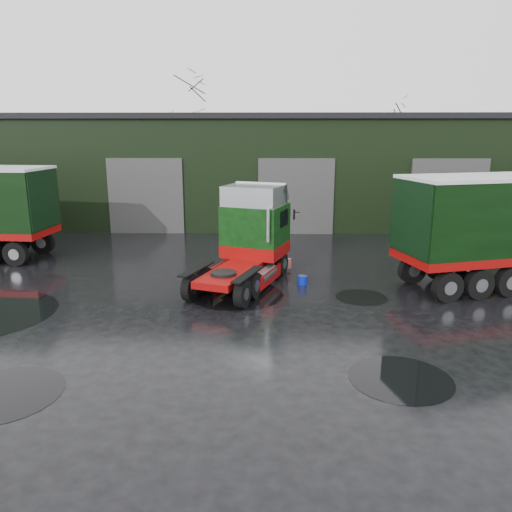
{
  "coord_description": "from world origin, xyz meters",
  "views": [
    {
      "loc": [
        0.47,
        -12.47,
        5.42
      ],
      "look_at": [
        0.14,
        2.25,
        1.7
      ],
      "focal_mm": 35.0,
      "sensor_mm": 36.0,
      "label": 1
    }
  ],
  "objects_px": {
    "hero_tractor": "(239,239)",
    "wash_bucket": "(303,280)",
    "tree_back_b": "(382,151)",
    "warehouse": "(291,166)",
    "tree_back_a": "(190,138)"
  },
  "relations": [
    {
      "from": "tree_back_a",
      "to": "warehouse",
      "type": "bearing_deg",
      "value": -51.34
    },
    {
      "from": "wash_bucket",
      "to": "tree_back_a",
      "type": "xyz_separation_m",
      "value": [
        -7.77,
        25.2,
        4.59
      ]
    },
    {
      "from": "wash_bucket",
      "to": "tree_back_a",
      "type": "distance_m",
      "value": 26.76
    },
    {
      "from": "warehouse",
      "to": "wash_bucket",
      "type": "distance_m",
      "value": 15.49
    },
    {
      "from": "warehouse",
      "to": "tree_back_b",
      "type": "xyz_separation_m",
      "value": [
        8.0,
        10.0,
        0.59
      ]
    },
    {
      "from": "hero_tractor",
      "to": "tree_back_b",
      "type": "bearing_deg",
      "value": 87.24
    },
    {
      "from": "wash_bucket",
      "to": "tree_back_a",
      "type": "relative_size",
      "value": 0.04
    },
    {
      "from": "hero_tractor",
      "to": "wash_bucket",
      "type": "height_order",
      "value": "hero_tractor"
    },
    {
      "from": "warehouse",
      "to": "wash_bucket",
      "type": "relative_size",
      "value": 93.51
    },
    {
      "from": "tree_back_a",
      "to": "tree_back_b",
      "type": "height_order",
      "value": "tree_back_a"
    },
    {
      "from": "warehouse",
      "to": "tree_back_b",
      "type": "distance_m",
      "value": 12.82
    },
    {
      "from": "hero_tractor",
      "to": "warehouse",
      "type": "bearing_deg",
      "value": 100.47
    },
    {
      "from": "hero_tractor",
      "to": "wash_bucket",
      "type": "xyz_separation_m",
      "value": [
        2.26,
        0.3,
        -1.59
      ]
    },
    {
      "from": "warehouse",
      "to": "wash_bucket",
      "type": "height_order",
      "value": "warehouse"
    },
    {
      "from": "hero_tractor",
      "to": "tree_back_b",
      "type": "height_order",
      "value": "tree_back_b"
    }
  ]
}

